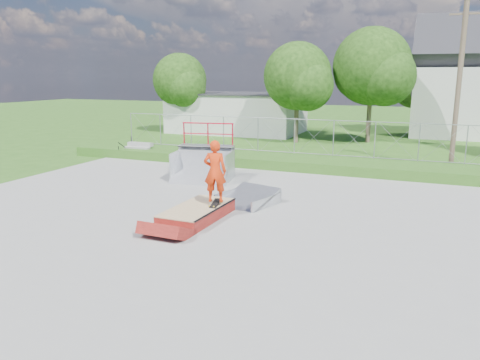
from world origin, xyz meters
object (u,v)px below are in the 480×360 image
(grind_box, at_px, (197,213))
(quarter_pipe, at_px, (202,153))
(flat_bank_ramp, at_px, (248,198))
(skater, at_px, (215,173))

(grind_box, distance_m, quarter_pipe, 5.63)
(grind_box, height_order, flat_bank_ramp, flat_bank_ramp)
(grind_box, distance_m, flat_bank_ramp, 2.39)
(quarter_pipe, height_order, flat_bank_ramp, quarter_pipe)
(quarter_pipe, distance_m, flat_bank_ramp, 4.32)
(quarter_pipe, bearing_deg, skater, -68.60)
(grind_box, height_order, skater, skater)
(flat_bank_ramp, xyz_separation_m, skater, (-0.38, -1.83, 1.19))
(grind_box, bearing_deg, flat_bank_ramp, 71.26)
(grind_box, relative_size, skater, 1.46)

